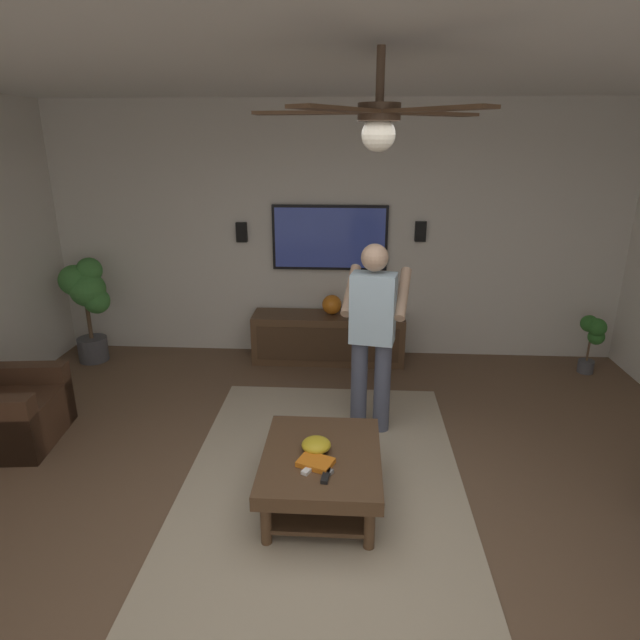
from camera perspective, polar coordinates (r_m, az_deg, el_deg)
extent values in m
plane|color=brown|center=(3.62, -0.47, -23.20)|extent=(7.90, 7.90, 0.00)
cube|color=silver|center=(6.11, 1.70, 9.28)|extent=(0.10, 6.61, 2.84)
cube|color=white|center=(2.73, -0.65, 28.60)|extent=(6.78, 6.61, 0.10)
cube|color=tan|center=(4.11, 0.32, -17.15)|extent=(3.18, 2.06, 0.01)
cube|color=#472D1E|center=(5.23, -30.38, -9.14)|extent=(0.88, 0.88, 0.40)
cube|color=#472D1E|center=(5.45, -29.01, -6.88)|extent=(0.24, 0.81, 0.56)
cube|color=#513823|center=(3.75, 0.15, -14.67)|extent=(1.00, 0.80, 0.10)
cylinder|color=#513823|center=(4.21, 4.98, -13.91)|extent=(0.07, 0.07, 0.30)
cylinder|color=#513823|center=(4.24, -3.95, -13.64)|extent=(0.07, 0.07, 0.30)
cylinder|color=#513823|center=(3.53, 5.28, -21.25)|extent=(0.07, 0.07, 0.30)
cylinder|color=#513823|center=(3.57, -5.78, -20.83)|extent=(0.07, 0.07, 0.30)
cube|color=#452F1E|center=(3.90, 0.15, -17.75)|extent=(0.88, 0.68, 0.03)
cube|color=#513823|center=(6.09, 0.89, -1.89)|extent=(0.44, 1.70, 0.55)
cube|color=#412C1C|center=(5.88, 0.79, -2.66)|extent=(0.01, 1.56, 0.39)
cube|color=black|center=(6.03, 1.05, 8.77)|extent=(0.05, 1.29, 0.72)
cube|color=#3F54C4|center=(6.01, 1.04, 8.72)|extent=(0.01, 1.23, 0.66)
cylinder|color=#4C5166|center=(4.62, 6.63, -7.15)|extent=(0.14, 0.14, 0.82)
cylinder|color=#4C5166|center=(4.65, 4.18, -6.91)|extent=(0.14, 0.14, 0.82)
cube|color=silver|center=(4.38, 5.68, 1.26)|extent=(0.28, 0.39, 0.58)
sphere|color=tan|center=(4.27, 5.86, 6.64)|extent=(0.22, 0.22, 0.22)
cylinder|color=tan|center=(4.50, 8.84, 2.80)|extent=(0.49, 0.18, 0.37)
cylinder|color=tan|center=(4.56, 3.33, 3.20)|extent=(0.49, 0.18, 0.37)
cube|color=white|center=(4.74, 6.38, 2.47)|extent=(0.05, 0.06, 0.16)
cylinder|color=#4C4C51|center=(6.67, -23.03, -2.86)|extent=(0.32, 0.32, 0.27)
cylinder|color=brown|center=(6.55, -23.42, 0.08)|extent=(0.04, 0.04, 0.45)
sphere|color=#3D7F38|center=(6.35, -22.70, 1.90)|extent=(0.28, 0.28, 0.28)
sphere|color=#3D7F38|center=(6.39, -24.70, 3.87)|extent=(0.33, 0.33, 0.33)
sphere|color=#3D7F38|center=(6.37, -23.52, 3.01)|extent=(0.38, 0.38, 0.38)
sphere|color=#3D7F38|center=(6.35, -23.38, 4.89)|extent=(0.28, 0.28, 0.28)
cylinder|color=#4C4C51|center=(6.53, 26.45, -4.44)|extent=(0.16, 0.16, 0.14)
cylinder|color=brown|center=(6.46, 26.69, -2.93)|extent=(0.02, 0.02, 0.23)
sphere|color=#2D6B28|center=(6.38, 26.77, -0.34)|extent=(0.18, 0.18, 0.18)
sphere|color=#2D6B28|center=(6.36, 27.44, -0.70)|extent=(0.19, 0.19, 0.19)
sphere|color=#2D6B28|center=(6.42, 27.36, -1.60)|extent=(0.17, 0.17, 0.17)
ellipsoid|color=gold|center=(3.73, -0.41, -13.17)|extent=(0.20, 0.20, 0.09)
cube|color=white|center=(3.56, -1.08, -15.50)|extent=(0.15, 0.11, 0.02)
cube|color=black|center=(3.50, 0.61, -16.27)|extent=(0.15, 0.06, 0.02)
cube|color=slate|center=(3.55, 0.25, -15.61)|extent=(0.11, 0.15, 0.02)
cube|color=orange|center=(3.61, -0.47, -14.94)|extent=(0.23, 0.26, 0.04)
sphere|color=orange|center=(6.00, 1.27, 1.66)|extent=(0.22, 0.22, 0.22)
cube|color=black|center=(6.07, 10.67, 9.25)|extent=(0.06, 0.12, 0.22)
cube|color=black|center=(6.16, -8.35, 9.24)|extent=(0.06, 0.12, 0.22)
cylinder|color=#4C3828|center=(2.68, 6.44, 24.15)|extent=(0.04, 0.04, 0.28)
cylinder|color=#4C3828|center=(2.67, 6.33, 21.17)|extent=(0.20, 0.20, 0.08)
sphere|color=silver|center=(2.67, 6.25, 19.02)|extent=(0.16, 0.16, 0.16)
cube|color=brown|center=(2.99, 5.87, 20.90)|extent=(0.56, 0.14, 0.02)
cube|color=brown|center=(2.72, -0.89, 21.22)|extent=(0.19, 0.57, 0.02)
cube|color=brown|center=(2.41, 2.08, 21.55)|extent=(0.53, 0.41, 0.02)
cube|color=brown|center=(2.46, 12.05, 21.12)|extent=(0.49, 0.47, 0.02)
cube|color=brown|center=(2.88, 11.70, 20.73)|extent=(0.42, 0.53, 0.02)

